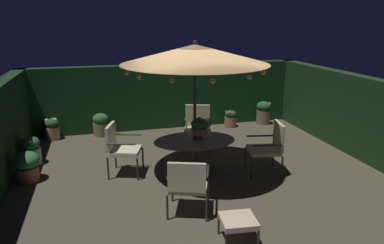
{
  "coord_description": "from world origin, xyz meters",
  "views": [
    {
      "loc": [
        -1.85,
        -6.46,
        3.01
      ],
      "look_at": [
        -0.12,
        0.02,
        1.05
      ],
      "focal_mm": 33.07,
      "sensor_mm": 36.0,
      "label": 1
    }
  ],
  "objects_px": {
    "patio_umbrella": "(195,54)",
    "patio_chair_southeast": "(269,145)",
    "patio_chair_east": "(188,183)",
    "potted_plant_right_far": "(230,118)",
    "patio_chair_north": "(197,125)",
    "potted_plant_left_far": "(27,165)",
    "potted_plant_back_left": "(31,150)",
    "ottoman_footrest": "(238,221)",
    "patio_dining_table": "(195,148)",
    "patio_chair_northeast": "(120,146)",
    "potted_plant_back_center": "(101,124)",
    "centerpiece_planter": "(200,126)",
    "potted_plant_front_corner": "(52,129)",
    "potted_plant_right_near": "(263,112)"
  },
  "relations": [
    {
      "from": "patio_umbrella",
      "to": "patio_chair_southeast",
      "type": "height_order",
      "value": "patio_umbrella"
    },
    {
      "from": "patio_chair_east",
      "to": "potted_plant_right_far",
      "type": "bearing_deg",
      "value": 61.31
    },
    {
      "from": "patio_chair_north",
      "to": "potted_plant_left_far",
      "type": "distance_m",
      "value": 3.74
    },
    {
      "from": "potted_plant_back_left",
      "to": "potted_plant_left_far",
      "type": "relative_size",
      "value": 1.04
    },
    {
      "from": "patio_chair_east",
      "to": "ottoman_footrest",
      "type": "distance_m",
      "value": 1.03
    },
    {
      "from": "potted_plant_left_far",
      "to": "patio_umbrella",
      "type": "bearing_deg",
      "value": -10.46
    },
    {
      "from": "patio_chair_north",
      "to": "ottoman_footrest",
      "type": "relative_size",
      "value": 2.01
    },
    {
      "from": "patio_umbrella",
      "to": "potted_plant_left_far",
      "type": "height_order",
      "value": "patio_umbrella"
    },
    {
      "from": "potted_plant_back_left",
      "to": "patio_chair_southeast",
      "type": "bearing_deg",
      "value": -20.15
    },
    {
      "from": "potted_plant_right_far",
      "to": "patio_chair_east",
      "type": "bearing_deg",
      "value": -118.69
    },
    {
      "from": "patio_chair_east",
      "to": "potted_plant_right_far",
      "type": "distance_m",
      "value": 4.96
    },
    {
      "from": "patio_dining_table",
      "to": "patio_chair_northeast",
      "type": "xyz_separation_m",
      "value": [
        -1.42,
        0.45,
        0.02
      ]
    },
    {
      "from": "potted_plant_left_far",
      "to": "potted_plant_back_center",
      "type": "bearing_deg",
      "value": 60.36
    },
    {
      "from": "patio_dining_table",
      "to": "centerpiece_planter",
      "type": "relative_size",
      "value": 3.68
    },
    {
      "from": "patio_chair_southeast",
      "to": "potted_plant_back_center",
      "type": "bearing_deg",
      "value": 133.83
    },
    {
      "from": "ottoman_footrest",
      "to": "potted_plant_back_center",
      "type": "xyz_separation_m",
      "value": [
        -1.76,
        5.36,
        -0.0
      ]
    },
    {
      "from": "potted_plant_back_left",
      "to": "potted_plant_front_corner",
      "type": "distance_m",
      "value": 1.64
    },
    {
      "from": "patio_chair_southeast",
      "to": "potted_plant_front_corner",
      "type": "xyz_separation_m",
      "value": [
        -4.44,
        3.35,
        -0.32
      ]
    },
    {
      "from": "patio_chair_southeast",
      "to": "ottoman_footrest",
      "type": "relative_size",
      "value": 2.01
    },
    {
      "from": "potted_plant_right_far",
      "to": "potted_plant_front_corner",
      "type": "bearing_deg",
      "value": 178.5
    },
    {
      "from": "patio_umbrella",
      "to": "patio_chair_southeast",
      "type": "relative_size",
      "value": 2.59
    },
    {
      "from": "potted_plant_back_left",
      "to": "potted_plant_left_far",
      "type": "distance_m",
      "value": 0.86
    },
    {
      "from": "patio_dining_table",
      "to": "potted_plant_right_far",
      "type": "height_order",
      "value": "patio_dining_table"
    },
    {
      "from": "patio_chair_north",
      "to": "patio_chair_southeast",
      "type": "bearing_deg",
      "value": -59.19
    },
    {
      "from": "potted_plant_back_center",
      "to": "patio_dining_table",
      "type": "bearing_deg",
      "value": -60.28
    },
    {
      "from": "ottoman_footrest",
      "to": "potted_plant_back_center",
      "type": "relative_size",
      "value": 0.86
    },
    {
      "from": "patio_chair_north",
      "to": "potted_plant_right_far",
      "type": "distance_m",
      "value": 2.12
    },
    {
      "from": "centerpiece_planter",
      "to": "potted_plant_back_left",
      "type": "xyz_separation_m",
      "value": [
        -3.35,
        1.38,
        -0.68
      ]
    },
    {
      "from": "centerpiece_planter",
      "to": "patio_chair_north",
      "type": "distance_m",
      "value": 1.45
    },
    {
      "from": "potted_plant_front_corner",
      "to": "patio_chair_east",
      "type": "bearing_deg",
      "value": -60.93
    },
    {
      "from": "patio_chair_north",
      "to": "patio_chair_northeast",
      "type": "xyz_separation_m",
      "value": [
        -1.87,
        -0.97,
        -0.0
      ]
    },
    {
      "from": "patio_dining_table",
      "to": "potted_plant_right_near",
      "type": "relative_size",
      "value": 2.37
    },
    {
      "from": "ottoman_footrest",
      "to": "potted_plant_front_corner",
      "type": "distance_m",
      "value": 6.12
    },
    {
      "from": "patio_dining_table",
      "to": "potted_plant_right_near",
      "type": "distance_m",
      "value": 4.19
    },
    {
      "from": "patio_dining_table",
      "to": "potted_plant_back_left",
      "type": "xyz_separation_m",
      "value": [
        -3.24,
        1.45,
        -0.27
      ]
    },
    {
      "from": "patio_chair_southeast",
      "to": "potted_plant_back_center",
      "type": "relative_size",
      "value": 1.74
    },
    {
      "from": "patio_chair_southeast",
      "to": "potted_plant_left_far",
      "type": "relative_size",
      "value": 1.78
    },
    {
      "from": "potted_plant_left_far",
      "to": "potted_plant_right_far",
      "type": "xyz_separation_m",
      "value": [
        5.06,
        2.35,
        -0.07
      ]
    },
    {
      "from": "centerpiece_planter",
      "to": "patio_chair_east",
      "type": "bearing_deg",
      "value": -112.57
    },
    {
      "from": "patio_chair_northeast",
      "to": "potted_plant_back_center",
      "type": "distance_m",
      "value": 2.67
    },
    {
      "from": "potted_plant_front_corner",
      "to": "potted_plant_back_center",
      "type": "bearing_deg",
      "value": 0.62
    },
    {
      "from": "patio_dining_table",
      "to": "potted_plant_back_center",
      "type": "xyz_separation_m",
      "value": [
        -1.76,
        3.08,
        -0.27
      ]
    },
    {
      "from": "patio_chair_east",
      "to": "patio_chair_southeast",
      "type": "distance_m",
      "value": 2.26
    },
    {
      "from": "patio_chair_east",
      "to": "potted_plant_front_corner",
      "type": "xyz_separation_m",
      "value": [
        -2.48,
        4.47,
        -0.27
      ]
    },
    {
      "from": "ottoman_footrest",
      "to": "patio_chair_northeast",
      "type": "bearing_deg",
      "value": 117.52
    },
    {
      "from": "patio_chair_east",
      "to": "potted_plant_right_far",
      "type": "xyz_separation_m",
      "value": [
        2.37,
        4.34,
        -0.3
      ]
    },
    {
      "from": "potted_plant_back_left",
      "to": "potted_plant_back_center",
      "type": "bearing_deg",
      "value": 47.77
    },
    {
      "from": "patio_chair_northeast",
      "to": "patio_umbrella",
      "type": "bearing_deg",
      "value": -17.64
    },
    {
      "from": "patio_chair_northeast",
      "to": "potted_plant_back_left",
      "type": "distance_m",
      "value": 2.1
    },
    {
      "from": "potted_plant_back_left",
      "to": "potted_plant_left_far",
      "type": "height_order",
      "value": "potted_plant_back_left"
    }
  ]
}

